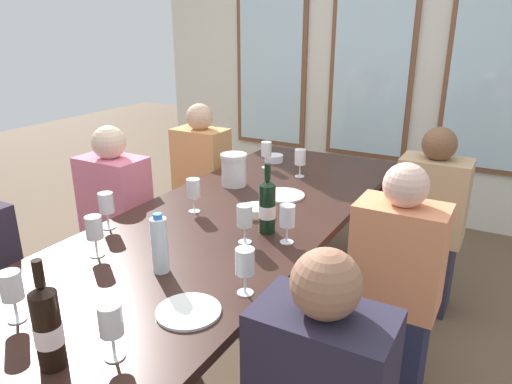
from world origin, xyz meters
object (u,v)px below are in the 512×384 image
(white_plate_1, at_px, (189,311))
(seated_person_1, at_px, (394,289))
(water_bottle, at_px, (160,245))
(wine_glass_9, at_px, (300,158))
(wine_bottle_1, at_px, (48,327))
(wine_glass_6, at_px, (111,321))
(tasting_bowl_1, at_px, (274,158))
(wine_glass_0, at_px, (266,150))
(wine_glass_1, at_px, (245,264))
(wine_glass_2, at_px, (193,190))
(wine_bottle_0, at_px, (267,206))
(wine_glass_4, at_px, (287,218))
(tasting_bowl_0, at_px, (256,211))
(seated_person_3, at_px, (429,226))
(dining_table, at_px, (235,226))
(metal_pitcher, at_px, (234,169))
(wine_glass_7, at_px, (11,287))
(wine_glass_5, at_px, (245,217))
(wine_glass_8, at_px, (106,205))
(white_plate_0, at_px, (283,195))
(wine_glass_3, at_px, (94,229))
(seated_person_2, at_px, (202,183))
(seated_person_0, at_px, (117,223))

(white_plate_1, relative_size, seated_person_1, 0.20)
(water_bottle, distance_m, wine_glass_9, 1.36)
(wine_bottle_1, xyz_separation_m, wine_glass_6, (0.12, 0.11, -0.01))
(tasting_bowl_1, distance_m, wine_glass_0, 0.18)
(wine_glass_1, height_order, wine_glass_2, same)
(wine_bottle_0, height_order, wine_glass_4, wine_bottle_0)
(tasting_bowl_0, bearing_deg, seated_person_3, 48.37)
(dining_table, bearing_deg, metal_pitcher, 122.06)
(wine_glass_2, height_order, wine_glass_7, same)
(wine_glass_5, height_order, seated_person_3, seated_person_3)
(dining_table, xyz_separation_m, wine_glass_2, (-0.20, -0.07, 0.18))
(tasting_bowl_0, distance_m, wine_glass_8, 0.72)
(wine_glass_9, relative_size, seated_person_1, 0.16)
(white_plate_0, distance_m, seated_person_3, 0.89)
(wine_bottle_0, bearing_deg, wine_glass_9, 104.26)
(wine_glass_9, bearing_deg, wine_glass_1, -73.71)
(wine_glass_3, bearing_deg, seated_person_2, 109.96)
(dining_table, distance_m, wine_glass_5, 0.38)
(tasting_bowl_0, height_order, seated_person_2, seated_person_2)
(dining_table, xyz_separation_m, wine_glass_3, (-0.26, -0.66, 0.18))
(wine_glass_2, relative_size, wine_glass_6, 1.00)
(water_bottle, bearing_deg, dining_table, 95.04)
(wine_glass_2, distance_m, seated_person_1, 1.06)
(white_plate_1, xyz_separation_m, wine_glass_2, (-0.51, 0.74, 0.11))
(metal_pitcher, distance_m, wine_glass_9, 0.43)
(dining_table, bearing_deg, seated_person_2, 133.70)
(wine_glass_1, height_order, wine_glass_7, same)
(white_plate_1, xyz_separation_m, water_bottle, (-0.26, 0.18, 0.11))
(white_plate_0, xyz_separation_m, seated_person_2, (-0.90, 0.49, -0.22))
(wine_glass_1, relative_size, wine_glass_2, 1.00)
(tasting_bowl_1, xyz_separation_m, wine_glass_7, (0.12, -2.05, 0.10))
(seated_person_0, bearing_deg, water_bottle, -35.40)
(tasting_bowl_0, distance_m, seated_person_0, 0.94)
(wine_glass_8, bearing_deg, dining_table, 45.39)
(dining_table, relative_size, water_bottle, 11.09)
(seated_person_1, bearing_deg, wine_glass_2, -173.65)
(wine_glass_7, distance_m, wine_glass_9, 1.84)
(wine_glass_6, distance_m, seated_person_1, 1.30)
(dining_table, xyz_separation_m, wine_glass_0, (-0.24, 0.79, 0.18))
(wine_glass_8, bearing_deg, seated_person_1, 20.99)
(tasting_bowl_0, xyz_separation_m, tasting_bowl_1, (-0.36, 0.89, 0.00))
(wine_glass_0, height_order, wine_glass_3, same)
(tasting_bowl_0, relative_size, wine_glass_1, 0.85)
(seated_person_0, bearing_deg, wine_bottle_0, -4.97)
(wine_glass_4, distance_m, seated_person_0, 1.23)
(wine_glass_0, xyz_separation_m, seated_person_2, (-0.56, 0.05, -0.34))
(white_plate_1, relative_size, seated_person_2, 0.20)
(wine_bottle_0, bearing_deg, wine_glass_6, -88.57)
(water_bottle, relative_size, seated_person_1, 0.22)
(dining_table, height_order, wine_glass_2, wine_glass_2)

